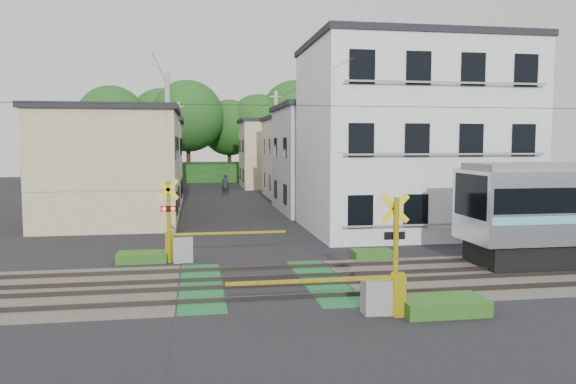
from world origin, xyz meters
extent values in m
plane|color=black|center=(0.00, 0.00, 0.00)|extent=(120.00, 120.00, 0.00)
cube|color=#47423A|center=(0.00, 0.00, 0.00)|extent=(120.00, 6.00, 0.00)
cube|color=black|center=(0.00, 0.00, 0.01)|extent=(5.20, 120.00, 0.00)
cube|color=#145126|center=(-1.90, 0.00, 0.01)|extent=(1.30, 6.00, 0.00)
cube|color=#145126|center=(1.90, 0.00, 0.01)|extent=(1.30, 6.00, 0.00)
cube|color=#3F3833|center=(0.00, -1.90, 0.07)|extent=(120.00, 0.08, 0.14)
cube|color=#3F3833|center=(0.00, -0.50, 0.07)|extent=(120.00, 0.08, 0.14)
cube|color=#3F3833|center=(0.00, 0.50, 0.07)|extent=(120.00, 0.08, 0.14)
cube|color=#3F3833|center=(0.00, 1.90, 0.07)|extent=(120.00, 0.08, 0.14)
cube|color=black|center=(10.13, 1.20, 0.29)|extent=(2.34, 2.15, 0.59)
cube|color=black|center=(7.55, 1.20, 2.53)|extent=(0.10, 2.35, 1.52)
cylinder|color=yellow|center=(3.00, -3.60, 1.50)|extent=(0.14, 0.14, 3.00)
cube|color=yellow|center=(3.00, -3.50, 2.70)|extent=(0.77, 0.05, 0.77)
cube|color=yellow|center=(3.00, -3.50, 2.70)|extent=(0.77, 0.05, 0.77)
cube|color=black|center=(3.00, -3.50, 2.00)|extent=(0.55, 0.05, 0.20)
sphere|color=#FF0C07|center=(2.84, -3.44, 2.00)|extent=(0.16, 0.16, 0.16)
sphere|color=#FF0C07|center=(3.16, -3.44, 2.00)|extent=(0.16, 0.16, 0.16)
cube|color=gray|center=(2.50, -3.60, 0.45)|extent=(0.70, 0.50, 0.90)
cube|color=yellow|center=(3.00, -3.85, 0.55)|extent=(0.30, 0.30, 1.10)
cube|color=yellow|center=(0.75, -3.85, 1.00)|extent=(4.20, 0.08, 0.08)
cylinder|color=yellow|center=(-3.00, 3.60, 1.50)|extent=(0.14, 0.14, 3.00)
cube|color=yellow|center=(-3.00, 3.50, 2.70)|extent=(0.77, 0.05, 0.77)
cube|color=yellow|center=(-3.00, 3.50, 2.70)|extent=(0.77, 0.05, 0.77)
cube|color=black|center=(-3.00, 3.50, 2.00)|extent=(0.55, 0.05, 0.20)
sphere|color=#FF0C07|center=(-3.16, 3.44, 2.00)|extent=(0.16, 0.16, 0.16)
sphere|color=#FF0C07|center=(-2.84, 3.44, 2.00)|extent=(0.16, 0.16, 0.16)
cube|color=gray|center=(-2.50, 3.60, 0.45)|extent=(0.70, 0.50, 0.90)
cube|color=yellow|center=(-3.00, 3.85, 0.55)|extent=(0.30, 0.30, 1.10)
cube|color=yellow|center=(-0.75, 3.85, 1.00)|extent=(4.20, 0.08, 0.08)
cube|color=silver|center=(8.50, 9.50, 4.50)|extent=(10.00, 8.00, 9.00)
cube|color=black|center=(8.50, 9.50, 9.15)|extent=(10.20, 8.16, 0.30)
cube|color=black|center=(4.80, 5.47, 1.50)|extent=(1.10, 0.06, 1.40)
cube|color=black|center=(7.25, 5.47, 1.50)|extent=(1.10, 0.06, 1.40)
cube|color=black|center=(9.70, 5.47, 1.50)|extent=(1.10, 0.06, 1.40)
cube|color=black|center=(12.15, 5.47, 1.50)|extent=(1.10, 0.06, 1.40)
cube|color=gray|center=(8.50, 5.25, 0.90)|extent=(9.00, 0.06, 0.08)
cube|color=black|center=(4.80, 5.47, 4.50)|extent=(1.10, 0.06, 1.40)
cube|color=black|center=(7.25, 5.47, 4.50)|extent=(1.10, 0.06, 1.40)
cube|color=black|center=(9.70, 5.47, 4.50)|extent=(1.10, 0.06, 1.40)
cube|color=black|center=(12.15, 5.47, 4.50)|extent=(1.10, 0.06, 1.40)
cube|color=gray|center=(8.50, 5.25, 3.90)|extent=(9.00, 0.06, 0.08)
cube|color=black|center=(4.80, 5.47, 7.50)|extent=(1.10, 0.06, 1.40)
cube|color=black|center=(7.25, 5.47, 7.50)|extent=(1.10, 0.06, 1.40)
cube|color=black|center=(9.70, 5.47, 7.50)|extent=(1.10, 0.06, 1.40)
cube|color=black|center=(12.15, 5.47, 7.50)|extent=(1.10, 0.06, 1.40)
cube|color=gray|center=(8.50, 5.25, 6.90)|extent=(9.00, 0.06, 0.08)
cube|color=tan|center=(-6.50, 14.00, 3.00)|extent=(7.00, 7.00, 6.00)
cube|color=black|center=(-6.50, 14.00, 6.15)|extent=(7.35, 7.35, 0.30)
cube|color=black|center=(-2.97, 12.25, 1.30)|extent=(0.06, 1.00, 1.20)
cube|color=black|center=(-2.97, 15.75, 1.30)|extent=(0.06, 1.00, 1.20)
cube|color=black|center=(-2.97, 12.25, 4.10)|extent=(0.06, 1.00, 1.20)
cube|color=black|center=(-2.97, 15.75, 4.10)|extent=(0.06, 1.00, 1.20)
cube|color=#ABAFB1|center=(6.80, 18.00, 3.25)|extent=(7.00, 8.00, 6.50)
cube|color=black|center=(6.80, 18.00, 6.65)|extent=(7.35, 8.40, 0.30)
cube|color=black|center=(3.27, 16.00, 1.30)|extent=(0.06, 1.00, 1.20)
cube|color=black|center=(3.27, 20.00, 1.30)|extent=(0.06, 1.00, 1.20)
cube|color=black|center=(3.27, 16.00, 4.10)|extent=(0.06, 1.00, 1.20)
cube|color=black|center=(3.27, 20.00, 4.10)|extent=(0.06, 1.00, 1.20)
cube|color=beige|center=(-7.00, 23.00, 2.90)|extent=(8.00, 7.00, 5.80)
cube|color=black|center=(-7.00, 23.00, 5.95)|extent=(8.40, 7.35, 0.30)
cube|color=black|center=(-2.97, 21.25, 1.30)|extent=(0.06, 1.00, 1.20)
cube|color=black|center=(-2.97, 24.75, 1.30)|extent=(0.06, 1.00, 1.20)
cube|color=black|center=(-2.97, 21.25, 4.10)|extent=(0.06, 1.00, 1.20)
cube|color=black|center=(-2.97, 24.75, 4.10)|extent=(0.06, 1.00, 1.20)
cube|color=beige|center=(7.20, 28.00, 3.10)|extent=(7.00, 7.00, 6.20)
cube|color=black|center=(7.20, 28.00, 6.35)|extent=(7.35, 7.35, 0.30)
cube|color=black|center=(3.67, 26.25, 1.30)|extent=(0.06, 1.00, 1.20)
cube|color=black|center=(3.67, 29.75, 1.30)|extent=(0.06, 1.00, 1.20)
cube|color=black|center=(3.67, 26.25, 4.10)|extent=(0.06, 1.00, 1.20)
cube|color=black|center=(3.67, 29.75, 4.10)|extent=(0.06, 1.00, 1.20)
cube|color=tan|center=(-6.80, 33.00, 3.00)|extent=(7.00, 8.00, 6.00)
cube|color=black|center=(-6.80, 33.00, 6.15)|extent=(7.35, 8.40, 0.30)
cube|color=black|center=(-3.27, 31.00, 1.30)|extent=(0.06, 1.00, 1.20)
cube|color=black|center=(-3.27, 35.00, 1.30)|extent=(0.06, 1.00, 1.20)
cube|color=black|center=(-3.27, 31.00, 4.10)|extent=(0.06, 1.00, 1.20)
cube|color=black|center=(-3.27, 35.00, 4.10)|extent=(0.06, 1.00, 1.20)
cube|color=tan|center=(6.50, 38.00, 3.20)|extent=(8.00, 7.00, 6.40)
cube|color=black|center=(6.50, 38.00, 6.55)|extent=(8.40, 7.35, 0.30)
cube|color=black|center=(2.47, 36.25, 1.30)|extent=(0.06, 1.00, 1.20)
cube|color=black|center=(2.47, 39.75, 1.30)|extent=(0.06, 1.00, 1.20)
cube|color=black|center=(2.47, 36.25, 4.10)|extent=(0.06, 1.00, 1.20)
cube|color=black|center=(2.47, 39.75, 4.10)|extent=(0.06, 1.00, 1.20)
cube|color=#204E1A|center=(0.00, 50.00, 1.00)|extent=(40.00, 10.00, 2.00)
cylinder|color=#332114|center=(-13.83, 50.05, 2.05)|extent=(0.50, 0.50, 4.10)
sphere|color=#204E1A|center=(-13.83, 50.05, 5.33)|extent=(5.74, 5.74, 5.74)
cylinder|color=#332114|center=(-10.73, 45.15, 2.61)|extent=(0.50, 0.50, 5.23)
sphere|color=#204E1A|center=(-10.73, 45.15, 6.79)|extent=(7.32, 7.32, 7.32)
cylinder|color=#332114|center=(-5.69, 48.93, 2.65)|extent=(0.50, 0.50, 5.30)
sphere|color=#204E1A|center=(-5.69, 48.93, 6.89)|extent=(7.42, 7.42, 7.42)
cylinder|color=#332114|center=(-2.74, 46.29, 2.82)|extent=(0.50, 0.50, 5.64)
sphere|color=#204E1A|center=(-2.74, 46.29, 7.34)|extent=(7.90, 7.90, 7.90)
cylinder|color=#332114|center=(2.08, 50.84, 2.39)|extent=(0.50, 0.50, 4.78)
sphere|color=#204E1A|center=(2.08, 50.84, 6.21)|extent=(6.69, 6.69, 6.69)
cylinder|color=#332114|center=(5.49, 50.08, 2.55)|extent=(0.50, 0.50, 5.09)
sphere|color=#204E1A|center=(5.49, 50.08, 6.62)|extent=(7.13, 7.13, 7.13)
cylinder|color=#332114|center=(9.98, 50.17, 2.98)|extent=(0.50, 0.50, 5.95)
sphere|color=#204E1A|center=(9.98, 50.17, 7.74)|extent=(8.34, 8.34, 8.34)
cylinder|color=#332114|center=(14.09, 49.23, 2.68)|extent=(0.50, 0.50, 5.36)
sphere|color=#204E1A|center=(14.09, 49.23, 6.97)|extent=(7.51, 7.51, 7.51)
cube|color=black|center=(6.00, 1.20, 5.60)|extent=(60.00, 0.02, 0.02)
cylinder|color=#A5A5A0|center=(-3.40, 13.00, 4.00)|extent=(0.26, 0.26, 8.00)
cube|color=#A5A5A0|center=(-3.40, 13.00, 7.60)|extent=(0.90, 0.08, 0.08)
cylinder|color=#A5A5A0|center=(3.60, 22.00, 4.00)|extent=(0.26, 0.26, 8.00)
cube|color=#A5A5A0|center=(3.60, 22.00, 7.60)|extent=(0.90, 0.08, 0.08)
cylinder|color=#A5A5A0|center=(-3.40, 34.00, 4.00)|extent=(0.26, 0.26, 8.00)
cube|color=#A5A5A0|center=(-3.40, 34.00, 7.60)|extent=(0.90, 0.08, 0.08)
cube|color=black|center=(-3.40, 23.50, 7.40)|extent=(0.02, 42.00, 0.02)
cube|color=black|center=(3.60, 23.50, 7.40)|extent=(0.02, 42.00, 0.02)
imported|color=black|center=(0.45, 29.91, 0.90)|extent=(0.68, 0.47, 1.80)
cube|color=#2D5E1E|center=(4.20, -3.80, 0.20)|extent=(2.20, 1.20, 0.40)
cube|color=#2D5E1E|center=(-4.00, 3.90, 0.18)|extent=(1.80, 1.00, 0.36)
cube|color=#2D5E1E|center=(4.60, 3.20, 0.15)|extent=(1.50, 0.90, 0.30)
camera|label=1|loc=(-2.03, -17.09, 4.37)|focal=35.00mm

